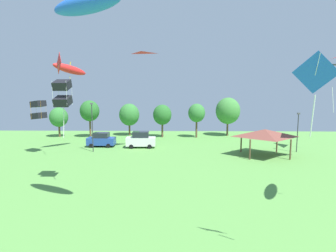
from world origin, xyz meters
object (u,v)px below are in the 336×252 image
(light_post_1, at_px, (92,125))
(kite_flying_3, at_px, (62,93))
(parked_car_leftmost, at_px, (101,140))
(treeline_tree_0, at_px, (59,117))
(kite_flying_7, at_px, (59,63))
(treeline_tree_3, at_px, (162,115))
(treeline_tree_1, at_px, (90,111))
(light_post_0, at_px, (298,130))
(park_pavilion, at_px, (265,133))
(kite_flying_6, at_px, (39,110))
(kite_flying_1, at_px, (70,69))
(treeline_tree_5, at_px, (228,111))
(parked_car_second_from_left, at_px, (141,140))
(treeline_tree_4, at_px, (197,113))
(kite_flying_2, at_px, (326,76))
(kite_flying_8, at_px, (86,4))
(kite_flying_9, at_px, (141,59))
(kite_flying_0, at_px, (315,76))
(treeline_tree_2, at_px, (129,115))

(light_post_1, bearing_deg, kite_flying_3, -82.45)
(parked_car_leftmost, height_order, treeline_tree_0, treeline_tree_0)
(kite_flying_7, bearing_deg, parked_car_leftmost, 78.18)
(parked_car_leftmost, distance_m, treeline_tree_3, 13.62)
(treeline_tree_1, bearing_deg, light_post_0, -20.18)
(kite_flying_3, relative_size, park_pavilion, 0.79)
(kite_flying_3, height_order, kite_flying_6, kite_flying_3)
(light_post_1, bearing_deg, treeline_tree_1, 109.11)
(kite_flying_1, distance_m, kite_flying_6, 7.00)
(kite_flying_1, xyz_separation_m, kite_flying_7, (1.03, -5.85, 0.17))
(light_post_0, bearing_deg, treeline_tree_5, 115.19)
(kite_flying_1, bearing_deg, kite_flying_6, -159.16)
(light_post_1, height_order, treeline_tree_1, treeline_tree_1)
(parked_car_second_from_left, height_order, treeline_tree_4, treeline_tree_4)
(treeline_tree_4, bearing_deg, kite_flying_2, -52.17)
(kite_flying_8, xyz_separation_m, kite_flying_9, (0.96, 19.27, -0.64))
(treeline_tree_1, bearing_deg, kite_flying_8, -72.12)
(treeline_tree_5, bearing_deg, kite_flying_9, -132.69)
(parked_car_leftmost, height_order, park_pavilion, park_pavilion)
(kite_flying_0, relative_size, treeline_tree_5, 0.48)
(kite_flying_2, height_order, light_post_1, kite_flying_2)
(parked_car_leftmost, height_order, treeline_tree_1, treeline_tree_1)
(kite_flying_0, height_order, treeline_tree_0, kite_flying_0)
(light_post_0, height_order, treeline_tree_5, treeline_tree_5)
(kite_flying_1, distance_m, treeline_tree_2, 17.90)
(kite_flying_6, xyz_separation_m, park_pavilion, (30.66, -0.38, -3.05))
(kite_flying_1, bearing_deg, treeline_tree_2, 69.88)
(kite_flying_7, xyz_separation_m, parked_car_leftmost, (2.01, 9.59, -10.75))
(kite_flying_0, height_order, parked_car_leftmost, kite_flying_0)
(parked_car_second_from_left, relative_size, light_post_0, 0.81)
(kite_flying_0, height_order, treeline_tree_4, kite_flying_0)
(kite_flying_6, xyz_separation_m, kite_flying_9, (14.09, 0.33, 6.82))
(kite_flying_0, xyz_separation_m, treeline_tree_0, (-28.20, 38.57, -5.16))
(kite_flying_6, distance_m, light_post_1, 7.34)
(kite_flying_3, xyz_separation_m, treeline_tree_3, (7.57, 27.16, -4.01))
(kite_flying_7, relative_size, treeline_tree_5, 0.33)
(light_post_0, relative_size, treeline_tree_0, 0.98)
(kite_flying_3, distance_m, kite_flying_8, 9.46)
(kite_flying_3, relative_size, light_post_1, 0.73)
(parked_car_leftmost, relative_size, treeline_tree_1, 0.61)
(kite_flying_1, height_order, treeline_tree_5, kite_flying_1)
(kite_flying_0, bearing_deg, kite_flying_7, 134.75)
(kite_flying_3, distance_m, treeline_tree_0, 30.17)
(kite_flying_8, distance_m, treeline_tree_2, 37.10)
(parked_car_leftmost, relative_size, light_post_0, 0.76)
(light_post_0, bearing_deg, treeline_tree_4, 136.70)
(kite_flying_6, bearing_deg, kite_flying_2, -5.14)
(kite_flying_8, xyz_separation_m, light_post_1, (-6.28, 20.42, -9.67))
(kite_flying_0, relative_size, kite_flying_9, 1.19)
(light_post_0, height_order, treeline_tree_3, treeline_tree_3)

